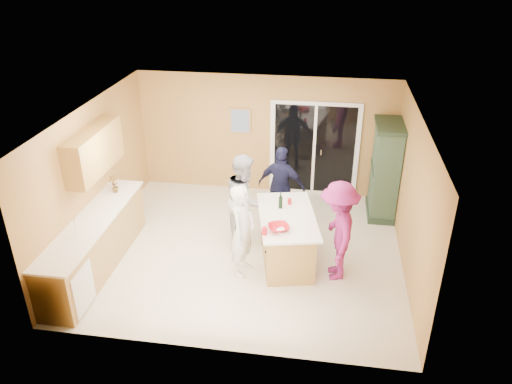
# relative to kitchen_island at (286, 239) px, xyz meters

# --- Properties ---
(floor) EXTENTS (5.50, 5.50, 0.00)m
(floor) POSITION_rel_kitchen_island_xyz_m (-0.73, 0.20, -0.42)
(floor) COLOR #EEE7CE
(floor) RESTS_ON ground
(ceiling) EXTENTS (5.50, 5.00, 0.10)m
(ceiling) POSITION_rel_kitchen_island_xyz_m (-0.73, 0.20, 2.18)
(ceiling) COLOR white
(ceiling) RESTS_ON wall_back
(wall_back) EXTENTS (5.50, 0.10, 2.60)m
(wall_back) POSITION_rel_kitchen_island_xyz_m (-0.73, 2.70, 0.88)
(wall_back) COLOR tan
(wall_back) RESTS_ON ground
(wall_front) EXTENTS (5.50, 0.10, 2.60)m
(wall_front) POSITION_rel_kitchen_island_xyz_m (-0.73, -2.30, 0.88)
(wall_front) COLOR tan
(wall_front) RESTS_ON ground
(wall_left) EXTENTS (0.10, 5.00, 2.60)m
(wall_left) POSITION_rel_kitchen_island_xyz_m (-3.48, 0.20, 0.88)
(wall_left) COLOR tan
(wall_left) RESTS_ON ground
(wall_right) EXTENTS (0.10, 5.00, 2.60)m
(wall_right) POSITION_rel_kitchen_island_xyz_m (2.02, 0.20, 0.88)
(wall_right) COLOR tan
(wall_right) RESTS_ON ground
(left_cabinet_run) EXTENTS (0.65, 3.05, 1.24)m
(left_cabinet_run) POSITION_rel_kitchen_island_xyz_m (-3.18, -0.85, 0.04)
(left_cabinet_run) COLOR #A88041
(left_cabinet_run) RESTS_ON floor
(upper_cabinets) EXTENTS (0.35, 1.60, 0.75)m
(upper_cabinets) POSITION_rel_kitchen_island_xyz_m (-3.30, 0.00, 1.45)
(upper_cabinets) COLOR #A88041
(upper_cabinets) RESTS_ON wall_left
(sliding_door) EXTENTS (1.90, 0.07, 2.10)m
(sliding_door) POSITION_rel_kitchen_island_xyz_m (0.32, 2.67, 0.63)
(sliding_door) COLOR white
(sliding_door) RESTS_ON floor
(framed_picture) EXTENTS (0.46, 0.04, 0.56)m
(framed_picture) POSITION_rel_kitchen_island_xyz_m (-1.28, 2.68, 1.18)
(framed_picture) COLOR #A37A51
(framed_picture) RESTS_ON wall_back
(kitchen_island) EXTENTS (1.26, 1.87, 0.90)m
(kitchen_island) POSITION_rel_kitchen_island_xyz_m (0.00, 0.00, 0.00)
(kitchen_island) COLOR #A88041
(kitchen_island) RESTS_ON floor
(green_hutch) EXTENTS (0.56, 1.06, 1.95)m
(green_hutch) POSITION_rel_kitchen_island_xyz_m (1.76, 1.98, 0.53)
(green_hutch) COLOR #203425
(green_hutch) RESTS_ON floor
(woman_white) EXTENTS (0.51, 0.66, 1.62)m
(woman_white) POSITION_rel_kitchen_island_xyz_m (-0.69, -0.45, 0.39)
(woman_white) COLOR silver
(woman_white) RESTS_ON floor
(woman_grey) EXTENTS (0.73, 0.90, 1.73)m
(woman_grey) POSITION_rel_kitchen_island_xyz_m (-0.82, 0.53, 0.44)
(woman_grey) COLOR #A3A4A6
(woman_grey) RESTS_ON floor
(woman_navy) EXTENTS (1.01, 0.59, 1.61)m
(woman_navy) POSITION_rel_kitchen_island_xyz_m (-0.23, 1.27, 0.38)
(woman_navy) COLOR #181A36
(woman_navy) RESTS_ON floor
(woman_magenta) EXTENTS (0.77, 1.18, 1.72)m
(woman_magenta) POSITION_rel_kitchen_island_xyz_m (0.85, -0.32, 0.44)
(woman_magenta) COLOR #881D61
(woman_magenta) RESTS_ON floor
(serving_bowl) EXTENTS (0.43, 0.43, 0.08)m
(serving_bowl) POSITION_rel_kitchen_island_xyz_m (-0.10, -0.48, 0.52)
(serving_bowl) COLOR red
(serving_bowl) RESTS_ON kitchen_island
(tulip_vase) EXTENTS (0.19, 0.14, 0.34)m
(tulip_vase) POSITION_rel_kitchen_island_xyz_m (-3.18, 0.32, 0.69)
(tulip_vase) COLOR #9E170F
(tulip_vase) RESTS_ON left_cabinet_run
(tumbler_near) EXTENTS (0.10, 0.10, 0.12)m
(tumbler_near) POSITION_rel_kitchen_island_xyz_m (-0.30, -0.65, 0.54)
(tumbler_near) COLOR red
(tumbler_near) RESTS_ON kitchen_island
(tumbler_far) EXTENTS (0.08, 0.08, 0.10)m
(tumbler_far) POSITION_rel_kitchen_island_xyz_m (0.00, 0.42, 0.53)
(tumbler_far) COLOR red
(tumbler_far) RESTS_ON kitchen_island
(wine_bottle) EXTENTS (0.07, 0.07, 0.30)m
(wine_bottle) POSITION_rel_kitchen_island_xyz_m (-0.14, 0.25, 0.59)
(wine_bottle) COLOR black
(wine_bottle) RESTS_ON kitchen_island
(white_plate) EXTENTS (0.29, 0.29, 0.01)m
(white_plate) POSITION_rel_kitchen_island_xyz_m (-0.01, -0.52, 0.49)
(white_plate) COLOR white
(white_plate) RESTS_ON kitchen_island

